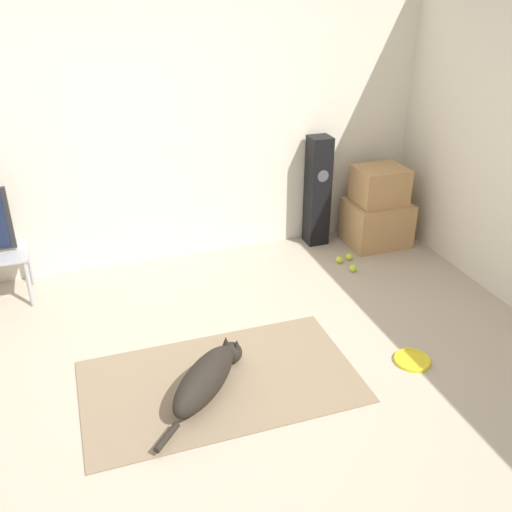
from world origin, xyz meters
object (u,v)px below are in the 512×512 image
(cardboard_box_lower, at_px, (376,223))
(tennis_ball_near_speaker, at_px, (340,260))
(cardboard_box_upper, at_px, (380,185))
(tennis_ball_loose_on_carpet, at_px, (349,257))
(dog, at_px, (207,378))
(tennis_ball_by_boxes, at_px, (353,268))
(frisbee, at_px, (412,360))
(floor_speaker, at_px, (318,191))

(cardboard_box_lower, xyz_separation_m, tennis_ball_near_speaker, (-0.53, -0.28, -0.18))
(cardboard_box_upper, bearing_deg, tennis_ball_near_speaker, -151.22)
(tennis_ball_near_speaker, height_order, tennis_ball_loose_on_carpet, same)
(tennis_ball_loose_on_carpet, bearing_deg, tennis_ball_near_speaker, -166.53)
(cardboard_box_lower, bearing_deg, dog, -142.40)
(cardboard_box_lower, bearing_deg, tennis_ball_near_speaker, -151.68)
(tennis_ball_loose_on_carpet, bearing_deg, tennis_ball_by_boxes, -107.58)
(tennis_ball_by_boxes, xyz_separation_m, tennis_ball_loose_on_carpet, (0.07, 0.22, 0.00))
(frisbee, bearing_deg, tennis_ball_loose_on_carpet, 79.25)
(frisbee, xyz_separation_m, tennis_ball_loose_on_carpet, (0.29, 1.53, 0.02))
(cardboard_box_lower, distance_m, tennis_ball_loose_on_carpet, 0.52)
(tennis_ball_near_speaker, bearing_deg, cardboard_box_lower, 28.32)
(tennis_ball_near_speaker, relative_size, tennis_ball_loose_on_carpet, 1.00)
(tennis_ball_near_speaker, bearing_deg, tennis_ball_by_boxes, -77.42)
(frisbee, bearing_deg, tennis_ball_by_boxes, 80.41)
(dog, relative_size, tennis_ball_near_speaker, 11.92)
(dog, xyz_separation_m, tennis_ball_loose_on_carpet, (1.73, 1.39, -0.10))
(dog, xyz_separation_m, frisbee, (1.44, -0.13, -0.12))
(dog, relative_size, cardboard_box_upper, 1.70)
(tennis_ball_near_speaker, bearing_deg, dog, -139.79)
(dog, xyz_separation_m, cardboard_box_upper, (2.14, 1.65, 0.47))
(frisbee, height_order, cardboard_box_upper, cardboard_box_upper)
(tennis_ball_near_speaker, bearing_deg, tennis_ball_loose_on_carpet, 13.47)
(dog, bearing_deg, tennis_ball_near_speaker, 40.21)
(floor_speaker, xyz_separation_m, tennis_ball_near_speaker, (0.03, -0.50, -0.50))
(frisbee, relative_size, cardboard_box_lower, 0.44)
(frisbee, distance_m, tennis_ball_near_speaker, 1.51)
(tennis_ball_loose_on_carpet, bearing_deg, cardboard_box_upper, 32.32)
(dog, distance_m, frisbee, 1.45)
(cardboard_box_lower, relative_size, tennis_ball_loose_on_carpet, 8.74)
(floor_speaker, distance_m, tennis_ball_loose_on_carpet, 0.70)
(frisbee, xyz_separation_m, cardboard_box_lower, (0.71, 1.78, 0.20))
(dog, height_order, cardboard_box_upper, cardboard_box_upper)
(tennis_ball_near_speaker, bearing_deg, frisbee, -96.83)
(floor_speaker, bearing_deg, tennis_ball_near_speaker, -87.09)
(cardboard_box_upper, height_order, tennis_ball_near_speaker, cardboard_box_upper)
(frisbee, distance_m, cardboard_box_upper, 2.01)
(floor_speaker, distance_m, tennis_ball_near_speaker, 0.71)
(dog, bearing_deg, tennis_ball_by_boxes, 35.38)
(cardboard_box_lower, height_order, floor_speaker, floor_speaker)
(tennis_ball_by_boxes, distance_m, tennis_ball_near_speaker, 0.19)
(cardboard_box_lower, bearing_deg, tennis_ball_loose_on_carpet, -148.28)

